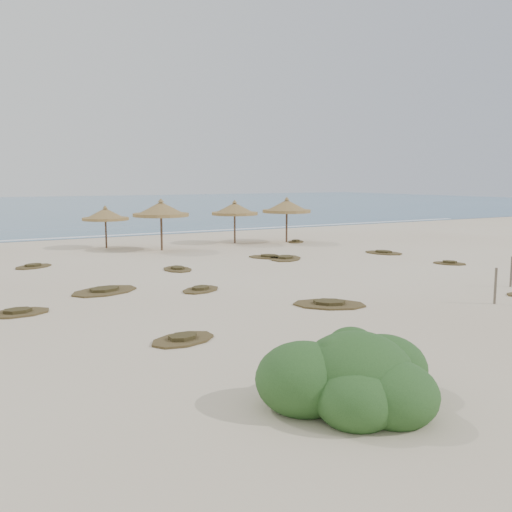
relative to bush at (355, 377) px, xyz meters
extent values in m
plane|color=beige|center=(5.69, 7.81, -0.53)|extent=(160.00, 160.00, 0.00)
cube|color=#2C6184|center=(5.69, 82.81, -0.53)|extent=(200.00, 100.00, 0.01)
cube|color=white|center=(5.69, 33.81, -0.53)|extent=(70.00, 0.60, 0.01)
cylinder|color=brown|center=(5.12, 23.81, 0.62)|extent=(0.13, 0.13, 2.29)
cylinder|color=olive|center=(5.12, 23.81, 1.57)|extent=(3.45, 3.45, 0.20)
cone|color=olive|center=(5.12, 23.81, 1.93)|extent=(3.34, 3.34, 0.82)
cone|color=olive|center=(5.12, 23.81, 2.42)|extent=(0.39, 0.39, 0.24)
cylinder|color=brown|center=(2.57, 26.51, 0.45)|extent=(0.11, 0.11, 1.95)
cylinder|color=olive|center=(2.57, 26.51, 1.25)|extent=(3.48, 3.48, 0.17)
cone|color=olive|center=(2.57, 26.51, 1.56)|extent=(3.37, 3.37, 0.70)
cone|color=olive|center=(2.57, 26.51, 1.98)|extent=(0.33, 0.33, 0.20)
cylinder|color=brown|center=(10.59, 24.94, 0.53)|extent=(0.12, 0.12, 2.13)
cylinder|color=olive|center=(10.59, 24.94, 1.42)|extent=(3.07, 3.07, 0.18)
cone|color=olive|center=(10.59, 24.94, 1.75)|extent=(2.97, 2.97, 0.76)
cone|color=olive|center=(10.59, 24.94, 2.21)|extent=(0.37, 0.37, 0.22)
cylinder|color=brown|center=(13.87, 23.78, 0.60)|extent=(0.13, 0.13, 2.26)
cylinder|color=olive|center=(13.87, 23.78, 1.53)|extent=(3.79, 3.79, 0.19)
cone|color=olive|center=(13.87, 23.78, 1.89)|extent=(3.66, 3.66, 0.81)
cone|color=olive|center=(13.87, 23.78, 2.37)|extent=(0.39, 0.39, 0.24)
cylinder|color=#6D6052|center=(12.91, 6.13, 0.07)|extent=(0.12, 0.12, 1.20)
cylinder|color=#6D6052|center=(9.73, 4.42, 0.09)|extent=(0.11, 0.11, 1.24)
ellipsoid|color=#35632A|center=(-0.02, -0.06, 0.06)|extent=(2.16, 2.16, 1.62)
ellipsoid|color=#35632A|center=(0.95, 0.26, -0.05)|extent=(1.73, 1.73, 1.29)
ellipsoid|color=#35632A|center=(-0.88, 0.37, 0.01)|extent=(1.83, 1.83, 1.37)
ellipsoid|color=#35632A|center=(0.20, -0.81, -0.10)|extent=(1.62, 1.62, 1.21)
ellipsoid|color=#35632A|center=(-0.45, -0.60, -0.12)|extent=(1.51, 1.51, 1.13)
ellipsoid|color=#35632A|center=(0.63, 0.91, -0.15)|extent=(1.29, 1.29, 0.97)
ellipsoid|color=#35632A|center=(0.31, 0.48, 0.44)|extent=(0.97, 0.97, 0.73)
ellipsoid|color=#35632A|center=(-0.34, 0.05, 0.49)|extent=(0.86, 0.86, 0.65)
camera|label=1|loc=(-6.69, -7.95, 3.68)|focal=40.00mm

